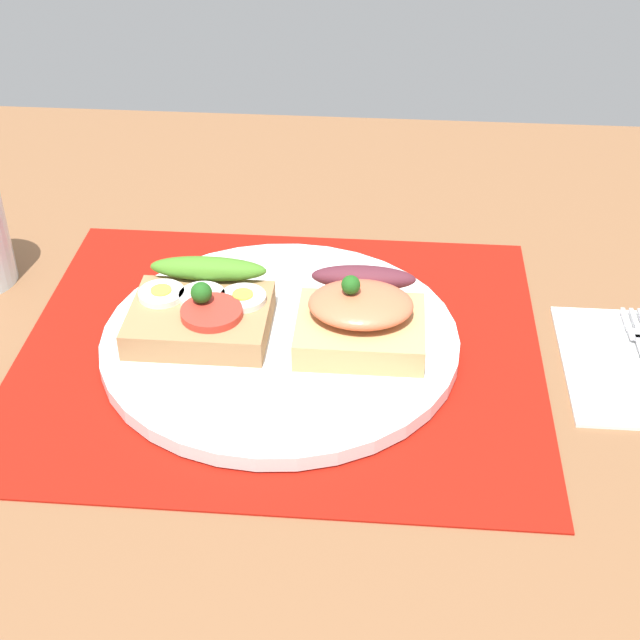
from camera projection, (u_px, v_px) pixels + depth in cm
name	position (u px, v px, depth cm)	size (l,w,h in cm)	color
ground_plane	(281.00, 366.00, 71.35)	(120.00, 90.00, 3.20)	brown
placemat	(281.00, 348.00, 70.35)	(39.32, 33.84, 0.30)	#A1140A
plate	(280.00, 341.00, 69.93)	(26.91, 26.91, 1.15)	white
sandwich_egg_tomato	(201.00, 312.00, 69.36)	(10.37, 9.89, 4.26)	#A3764B
sandwich_salmon	(361.00, 316.00, 68.13)	(9.39, 9.23, 5.42)	tan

